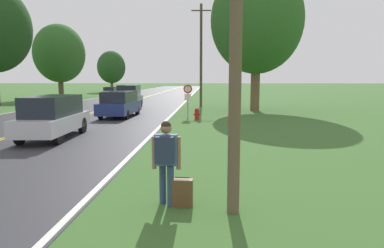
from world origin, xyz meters
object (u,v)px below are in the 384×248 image
object	(u,v)px
tree_left_verge	(59,54)
car_silver_suv_approaching	(53,116)
traffic_sign	(188,93)
tree_mid_treeline	(257,21)
car_white_hatchback_receding	(111,91)
hitchhiker_person	(166,155)
fire_hydrant	(197,114)
car_dark_green_van_mid_far	(129,96)
tree_behind_sign	(111,67)
suitcase	(182,193)
car_dark_blue_van_mid_near	(120,104)

from	to	relation	value
tree_left_verge	car_silver_suv_approaching	size ratio (longest dim) A/B	2.04
traffic_sign	tree_mid_treeline	distance (m)	9.54
traffic_sign	car_white_hatchback_receding	bearing A→B (deg)	115.33
hitchhiker_person	car_white_hatchback_receding	bearing A→B (deg)	20.41
fire_hydrant	car_dark_green_van_mid_far	distance (m)	10.65
traffic_sign	car_silver_suv_approaching	bearing A→B (deg)	-124.27
tree_behind_sign	tree_mid_treeline	bearing A→B (deg)	-59.55
tree_behind_sign	car_white_hatchback_receding	bearing A→B (deg)	-74.53
hitchhiker_person	car_dark_green_van_mid_far	world-z (taller)	car_dark_green_van_mid_far
car_dark_green_van_mid_far	car_white_hatchback_receding	bearing A→B (deg)	-162.55
hitchhiker_person	tree_mid_treeline	size ratio (longest dim) A/B	0.15
tree_left_verge	car_white_hatchback_receding	distance (m)	8.93
car_silver_suv_approaching	suitcase	bearing A→B (deg)	36.44
fire_hydrant	car_white_hatchback_receding	world-z (taller)	car_white_hatchback_receding
car_dark_green_van_mid_far	car_silver_suv_approaching	bearing A→B (deg)	-1.83
fire_hydrant	car_dark_green_van_mid_far	world-z (taller)	car_dark_green_van_mid_far
tree_left_verge	car_white_hatchback_receding	xyz separation A→B (m)	(5.51, 4.75, -5.19)
hitchhiker_person	tree_behind_sign	xyz separation A→B (m)	(-18.38, 60.95, 3.82)
car_dark_blue_van_mid_near	car_dark_green_van_mid_far	size ratio (longest dim) A/B	1.21
traffic_sign	car_white_hatchback_receding	size ratio (longest dim) A/B	0.54
car_dark_blue_van_mid_near	suitcase	bearing A→B (deg)	20.35
tree_left_verge	car_dark_blue_van_mid_near	world-z (taller)	tree_left_verge
tree_mid_treeline	car_white_hatchback_receding	world-z (taller)	tree_mid_treeline
hitchhiker_person	car_dark_green_van_mid_far	bearing A→B (deg)	17.91
suitcase	fire_hydrant	world-z (taller)	fire_hydrant
traffic_sign	tree_mid_treeline	size ratio (longest dim) A/B	0.20
tree_mid_treeline	hitchhiker_person	bearing A→B (deg)	-102.28
fire_hydrant	car_white_hatchback_receding	distance (m)	31.58
hitchhiker_person	car_dark_blue_van_mid_near	distance (m)	17.41
suitcase	tree_left_verge	distance (m)	43.71
tree_behind_sign	car_white_hatchback_receding	size ratio (longest dim) A/B	1.93
car_white_hatchback_receding	fire_hydrant	bearing A→B (deg)	-155.48
tree_mid_treeline	car_white_hatchback_receding	bearing A→B (deg)	129.92
tree_mid_treeline	car_dark_blue_van_mid_near	size ratio (longest dim) A/B	2.36
tree_mid_treeline	car_dark_green_van_mid_far	world-z (taller)	tree_mid_treeline
suitcase	tree_behind_sign	xyz separation A→B (m)	(-18.71, 60.98, 4.62)
tree_mid_treeline	car_dark_green_van_mid_far	size ratio (longest dim) A/B	2.85
tree_behind_sign	car_dark_blue_van_mid_near	distance (m)	46.43
traffic_sign	car_dark_green_van_mid_far	distance (m)	9.55
hitchhiker_person	traffic_sign	xyz separation A→B (m)	(-0.50, 15.93, 0.61)
suitcase	tree_left_verge	world-z (taller)	tree_left_verge
fire_hydrant	tree_left_verge	world-z (taller)	tree_left_verge
tree_left_verge	car_silver_suv_approaching	bearing A→B (deg)	-67.05
traffic_sign	car_dark_blue_van_mid_near	distance (m)	4.88
traffic_sign	tree_mid_treeline	world-z (taller)	tree_mid_treeline
fire_hydrant	car_silver_suv_approaching	size ratio (longest dim) A/B	0.16
tree_left_verge	car_dark_green_van_mid_far	distance (m)	20.48
suitcase	tree_mid_treeline	distance (m)	23.19
hitchhiker_person	tree_behind_sign	world-z (taller)	tree_behind_sign
car_dark_blue_van_mid_near	car_white_hatchback_receding	world-z (taller)	car_dark_blue_van_mid_near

